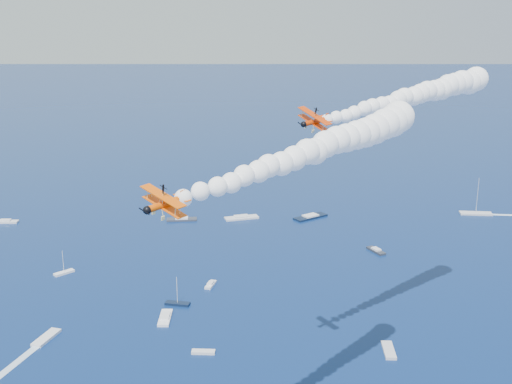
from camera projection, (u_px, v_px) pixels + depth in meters
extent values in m
cube|color=white|center=(46.00, 338.00, 160.53)|extent=(6.53, 9.41, 0.70)
cube|color=silver|center=(476.00, 213.00, 259.30)|extent=(13.28, 7.11, 0.70)
cube|color=white|center=(184.00, 199.00, 279.03)|extent=(7.02, 10.27, 0.70)
cube|color=black|center=(310.00, 217.00, 254.76)|extent=(14.93, 10.59, 0.70)
cube|color=silver|center=(203.00, 352.00, 153.75)|extent=(5.92, 2.91, 0.70)
cube|color=silver|center=(389.00, 350.00, 154.52)|extent=(4.17, 8.54, 0.70)
cube|color=white|center=(165.00, 318.00, 170.87)|extent=(4.33, 9.67, 0.70)
cube|color=black|center=(177.00, 304.00, 179.20)|extent=(7.30, 4.48, 0.70)
cube|color=#2A2E38|center=(376.00, 251.00, 218.79)|extent=(4.79, 8.50, 0.70)
cube|color=#2F333F|center=(182.00, 219.00, 251.69)|extent=(12.00, 4.42, 0.70)
cube|color=silver|center=(242.00, 218.00, 253.70)|extent=(13.85, 6.01, 0.70)
cube|color=white|center=(64.00, 273.00, 200.41)|extent=(6.39, 5.35, 0.70)
cube|color=silver|center=(5.00, 222.00, 248.88)|extent=(10.10, 4.44, 0.70)
cube|color=white|center=(211.00, 285.00, 191.56)|extent=(4.15, 6.17, 0.70)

